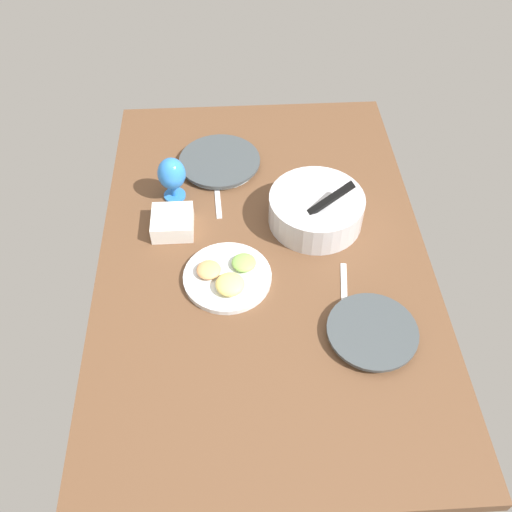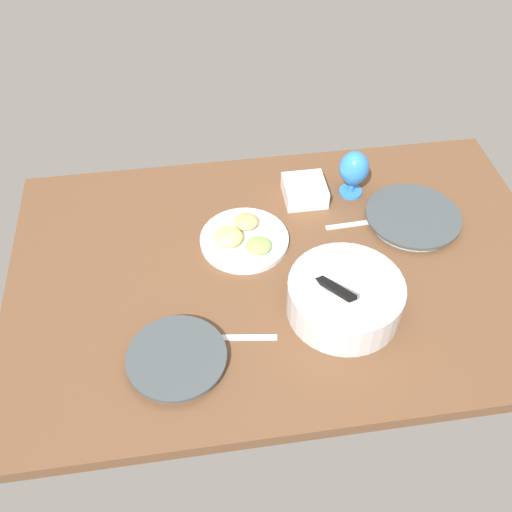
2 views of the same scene
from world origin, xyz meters
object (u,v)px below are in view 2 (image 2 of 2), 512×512
object	(u,v)px
dinner_plate_left	(413,217)
dinner_plate_right	(177,359)
mixing_bowl	(345,296)
hurricane_glass_blue	(354,169)
square_bowl_white	(305,190)
fruit_platter	(243,238)

from	to	relation	value
dinner_plate_left	dinner_plate_right	distance (cm)	86.62
dinner_plate_left	mixing_bowl	world-z (taller)	mixing_bowl
hurricane_glass_blue	square_bowl_white	distance (cm)	16.85
square_bowl_white	dinner_plate_left	bearing A→B (deg)	153.55
mixing_bowl	square_bowl_white	size ratio (longest dim) A/B	2.33
mixing_bowl	hurricane_glass_blue	xyz separation A→B (cm)	(-14.44, -47.09, 4.05)
dinner_plate_right	fruit_platter	xyz separation A→B (cm)	(-22.17, -39.85, 0.19)
mixing_bowl	square_bowl_white	world-z (taller)	mixing_bowl
dinner_plate_left	hurricane_glass_blue	world-z (taller)	hurricane_glass_blue
dinner_plate_right	hurricane_glass_blue	distance (cm)	83.51
hurricane_glass_blue	square_bowl_white	xyz separation A→B (cm)	(15.60, 0.16, -6.36)
dinner_plate_left	square_bowl_white	distance (cm)	35.21
dinner_plate_right	fruit_platter	distance (cm)	45.60
dinner_plate_right	hurricane_glass_blue	size ratio (longest dim) A/B	1.59
dinner_plate_right	mixing_bowl	world-z (taller)	mixing_bowl
fruit_platter	hurricane_glass_blue	distance (cm)	42.58
fruit_platter	square_bowl_white	size ratio (longest dim) A/B	2.02
dinner_plate_left	fruit_platter	bearing A→B (deg)	1.81
dinner_plate_right	square_bowl_white	size ratio (longest dim) A/B	1.92
mixing_bowl	hurricane_glass_blue	distance (cm)	49.42
dinner_plate_right	fruit_platter	bearing A→B (deg)	-119.08
hurricane_glass_blue	dinner_plate_right	bearing A→B (deg)	43.66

